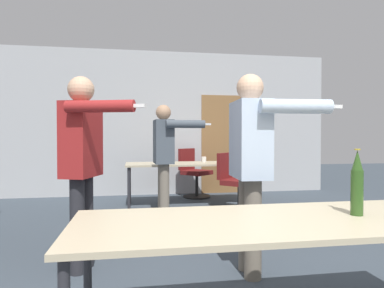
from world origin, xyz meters
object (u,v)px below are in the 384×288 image
object	(u,v)px
person_right_polo	(252,155)
office_chair_far_left	(194,174)
person_far_watching	(164,150)
beer_bottle	(357,184)
person_left_plaid	(83,153)
office_chair_side_rolled	(235,184)
drink_cup	(204,159)

from	to	relation	value
person_right_polo	office_chair_far_left	world-z (taller)	person_right_polo
person_far_watching	office_chair_far_left	bearing A→B (deg)	153.73
person_far_watching	office_chair_far_left	size ratio (longest dim) A/B	1.74
person_right_polo	beer_bottle	bearing A→B (deg)	19.74
person_left_plaid	person_far_watching	bearing A→B (deg)	172.40
person_right_polo	office_chair_side_rolled	xyz separation A→B (m)	(0.59, 2.46, -0.60)
person_right_polo	person_left_plaid	bearing A→B (deg)	-99.18
office_chair_side_rolled	office_chair_far_left	bearing A→B (deg)	-117.78
drink_cup	office_chair_far_left	bearing A→B (deg)	99.78
person_right_polo	beer_bottle	world-z (taller)	person_right_polo
office_chair_side_rolled	beer_bottle	size ratio (longest dim) A/B	2.37
office_chair_far_left	office_chair_side_rolled	size ratio (longest dim) A/B	1.03
person_left_plaid	office_chair_side_rolled	world-z (taller)	person_left_plaid
office_chair_side_rolled	beer_bottle	xyz separation A→B (m)	(-0.30, -3.46, 0.48)
person_left_plaid	beer_bottle	distance (m)	2.18
person_left_plaid	office_chair_side_rolled	bearing A→B (deg)	154.31
person_right_polo	beer_bottle	size ratio (longest dim) A/B	4.42
person_far_watching	office_chair_side_rolled	distance (m)	1.32
person_right_polo	office_chair_side_rolled	bearing A→B (deg)	170.01
beer_bottle	person_far_watching	bearing A→B (deg)	105.17
person_right_polo	person_far_watching	bearing A→B (deg)	-161.83
person_left_plaid	drink_cup	world-z (taller)	person_left_plaid
office_chair_side_rolled	drink_cup	distance (m)	0.92
person_left_plaid	person_right_polo	bearing A→B (deg)	95.16
person_far_watching	person_left_plaid	bearing A→B (deg)	-28.00
drink_cup	beer_bottle	bearing A→B (deg)	-89.29
person_far_watching	drink_cup	distance (m)	1.36
person_left_plaid	office_chair_far_left	size ratio (longest dim) A/B	1.81
person_right_polo	drink_cup	bearing A→B (deg)	179.28
person_far_watching	drink_cup	bearing A→B (deg)	140.80
office_chair_far_left	person_left_plaid	bearing A→B (deg)	24.77
drink_cup	person_far_watching	bearing A→B (deg)	-126.63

